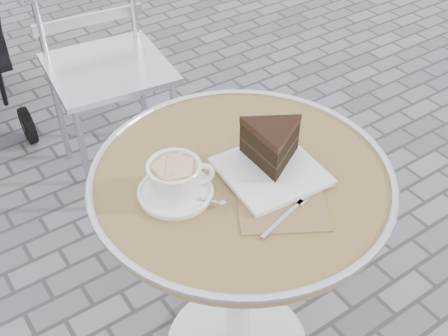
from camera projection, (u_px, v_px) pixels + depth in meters
cafe_table at (240, 224)px, 1.41m from camera, size 0.72×0.72×0.74m
cappuccino_set at (176, 182)px, 1.23m from camera, size 0.17×0.18×0.08m
cake_plate_set at (272, 150)px, 1.29m from camera, size 0.28×0.33×0.12m
bistro_chair at (96, 33)px, 2.12m from camera, size 0.48×0.48×0.97m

